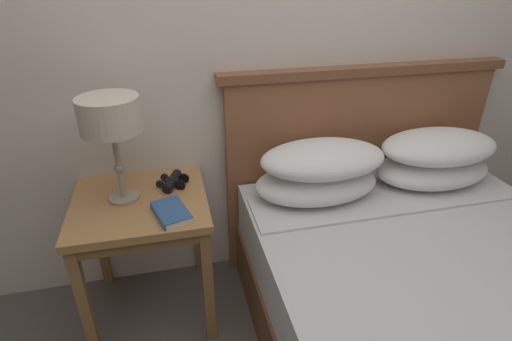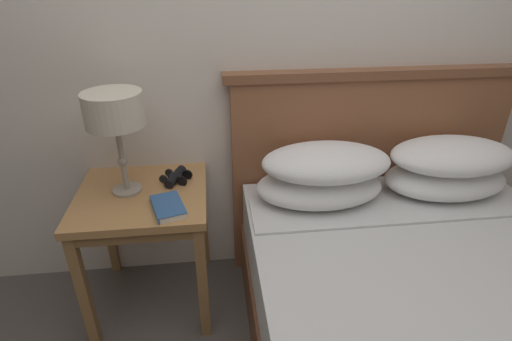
{
  "view_description": "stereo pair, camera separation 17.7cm",
  "coord_description": "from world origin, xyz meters",
  "px_view_note": "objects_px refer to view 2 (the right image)",
  "views": [
    {
      "loc": [
        -0.47,
        -0.79,
        1.57
      ],
      "look_at": [
        -0.11,
        0.74,
        0.75
      ],
      "focal_mm": 28.0,
      "sensor_mm": 36.0,
      "label": 1
    },
    {
      "loc": [
        -0.3,
        -0.82,
        1.57
      ],
      "look_at": [
        -0.11,
        0.74,
        0.75
      ],
      "focal_mm": 28.0,
      "sensor_mm": 36.0,
      "label": 2
    }
  ],
  "objects_px": {
    "nightstand": "(144,207)",
    "bed": "(443,338)",
    "table_lamp": "(114,113)",
    "book_on_nightstand": "(168,207)",
    "binoculars_pair": "(176,177)"
  },
  "relations": [
    {
      "from": "nightstand",
      "to": "bed",
      "type": "xyz_separation_m",
      "value": [
        1.15,
        -0.67,
        -0.24
      ]
    },
    {
      "from": "bed",
      "to": "book_on_nightstand",
      "type": "distance_m",
      "value": 1.19
    },
    {
      "from": "table_lamp",
      "to": "book_on_nightstand",
      "type": "height_order",
      "value": "table_lamp"
    },
    {
      "from": "nightstand",
      "to": "table_lamp",
      "type": "distance_m",
      "value": 0.46
    },
    {
      "from": "nightstand",
      "to": "book_on_nightstand",
      "type": "height_order",
      "value": "book_on_nightstand"
    },
    {
      "from": "nightstand",
      "to": "table_lamp",
      "type": "xyz_separation_m",
      "value": [
        -0.06,
        0.01,
        0.46
      ]
    },
    {
      "from": "nightstand",
      "to": "bed",
      "type": "relative_size",
      "value": 0.32
    },
    {
      "from": "nightstand",
      "to": "bed",
      "type": "bearing_deg",
      "value": -30.26
    },
    {
      "from": "table_lamp",
      "to": "nightstand",
      "type": "bearing_deg",
      "value": -8.62
    },
    {
      "from": "nightstand",
      "to": "table_lamp",
      "type": "relative_size",
      "value": 1.41
    },
    {
      "from": "binoculars_pair",
      "to": "table_lamp",
      "type": "bearing_deg",
      "value": -161.84
    },
    {
      "from": "bed",
      "to": "binoculars_pair",
      "type": "xyz_separation_m",
      "value": [
        -1.0,
        0.75,
        0.35
      ]
    },
    {
      "from": "bed",
      "to": "table_lamp",
      "type": "relative_size",
      "value": 4.43
    },
    {
      "from": "bed",
      "to": "book_on_nightstand",
      "type": "relative_size",
      "value": 9.17
    },
    {
      "from": "table_lamp",
      "to": "bed",
      "type": "bearing_deg",
      "value": -29.3
    }
  ]
}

